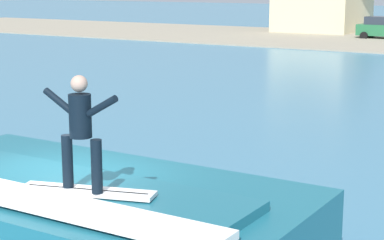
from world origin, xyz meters
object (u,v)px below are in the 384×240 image
Objects in this scene: surfer at (81,127)px; wave_crest at (81,222)px; surfboard at (87,191)px; car_near_shore at (383,28)px.

wave_crest is at bearing 134.01° from surfer.
surfboard is 0.97m from surfer.
surfboard is 0.49× the size of car_near_shore.
surfboard is at bearing -78.83° from car_near_shore.
car_near_shore is (-9.40, 47.61, -0.63)m from surfboard.
wave_crest is 3.66× the size of surfboard.
surfer is 48.61m from car_near_shore.
car_near_shore reaches higher than wave_crest.
surfboard is 1.22× the size of surfer.
car_near_shore is at bearing 101.17° from surfboard.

